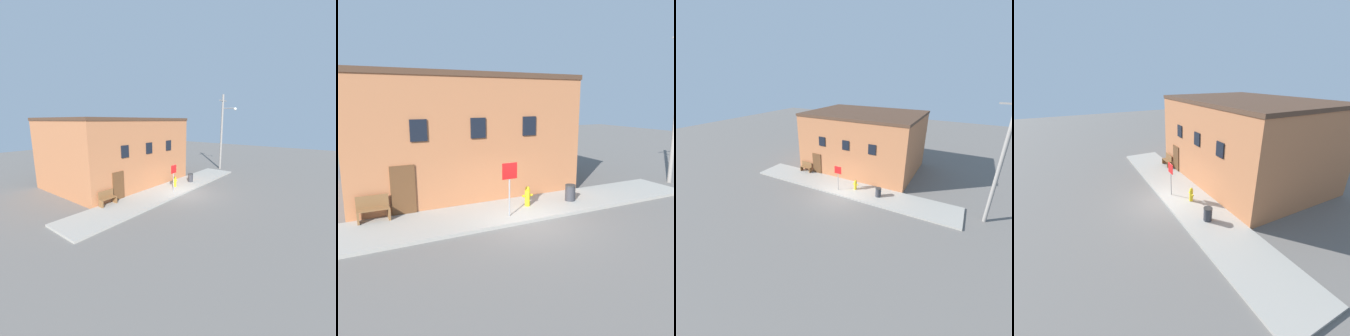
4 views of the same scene
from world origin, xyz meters
The scene contains 8 objects.
ground_plane centered at (0.00, 0.00, 0.00)m, with size 80.00×80.00×0.00m, color #66605B.
sidewalk centered at (0.00, 1.50, 0.07)m, with size 19.13×2.99×0.13m.
brick_building centered at (-0.93, 7.14, 3.02)m, with size 11.32×8.42×6.04m.
fire_hydrant centered at (0.84, 1.58, 0.59)m, with size 0.50×0.24×0.91m.
stop_sign centered at (-0.47, 0.78, 1.69)m, with size 0.66×0.06×2.23m.
bench centered at (-5.52, 2.69, 0.60)m, with size 1.23×0.44×1.01m.
trash_bin centered at (3.06, 1.39, 0.52)m, with size 0.49×0.49×0.77m.
utility_pole centered at (10.85, 1.92, 4.69)m, with size 1.80×1.81×8.78m.
Camera 3 is at (8.64, -14.41, 9.68)m, focal length 24.00 mm.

